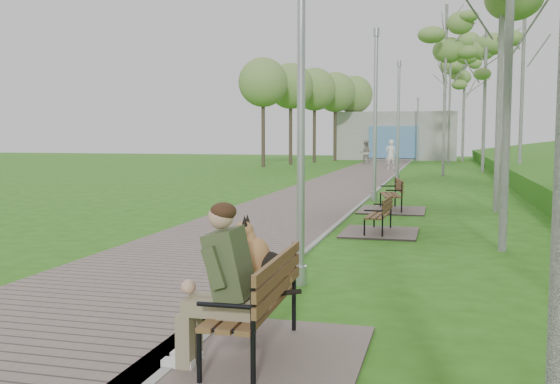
# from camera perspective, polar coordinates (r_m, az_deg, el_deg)

# --- Properties ---
(walkway) EXTENTS (3.50, 67.00, 0.04)m
(walkway) POSITION_cam_1_polar(r_m,az_deg,el_deg) (25.23, 5.19, 0.49)
(walkway) COLOR #73615D
(walkway) RESTS_ON ground
(kerb) EXTENTS (0.10, 67.00, 0.05)m
(kerb) POSITION_cam_1_polar(r_m,az_deg,el_deg) (25.01, 9.14, 0.41)
(kerb) COLOR #999993
(kerb) RESTS_ON ground
(building_north) EXTENTS (10.00, 5.20, 4.00)m
(building_north) POSITION_cam_1_polar(r_m,az_deg,el_deg) (54.42, 10.54, 5.06)
(building_north) COLOR #9E9E99
(building_north) RESTS_ON ground
(bench_main) EXTENTS (2.01, 2.24, 1.76)m
(bench_main) POSITION_cam_1_polar(r_m,az_deg,el_deg) (5.97, -3.31, -10.47)
(bench_main) COLOR #73615D
(bench_main) RESTS_ON ground
(bench_second) EXTENTS (1.59, 1.76, 0.97)m
(bench_second) POSITION_cam_1_polar(r_m,az_deg,el_deg) (13.54, 8.98, -3.02)
(bench_second) COLOR #73615D
(bench_second) RESTS_ON ground
(bench_third) EXTENTS (1.79, 1.99, 1.10)m
(bench_third) POSITION_cam_1_polar(r_m,az_deg,el_deg) (17.57, 10.10, -1.06)
(bench_third) COLOR #73615D
(bench_third) RESTS_ON ground
(lamp_post_near) EXTENTS (0.18, 0.18, 4.76)m
(lamp_post_near) POSITION_cam_1_polar(r_m,az_deg,el_deg) (8.64, 1.93, 5.98)
(lamp_post_near) COLOR #A3A6AB
(lamp_post_near) RESTS_ON ground
(lamp_post_second) EXTENTS (0.21, 0.21, 5.43)m
(lamp_post_second) POSITION_cam_1_polar(r_m,az_deg,el_deg) (20.04, 8.69, 6.42)
(lamp_post_second) COLOR #A3A6AB
(lamp_post_second) RESTS_ON ground
(lamp_post_third) EXTENTS (0.21, 0.21, 5.46)m
(lamp_post_third) POSITION_cam_1_polar(r_m,az_deg,el_deg) (29.28, 10.75, 6.04)
(lamp_post_third) COLOR #A3A6AB
(lamp_post_third) RESTS_ON ground
(lamp_post_far) EXTENTS (0.19, 0.19, 5.00)m
(lamp_post_far) POSITION_cam_1_polar(r_m,az_deg,el_deg) (50.78, 12.46, 5.40)
(lamp_post_far) COLOR #A3A6AB
(lamp_post_far) RESTS_ON ground
(pedestrian_near) EXTENTS (0.77, 0.65, 1.80)m
(pedestrian_near) POSITION_cam_1_polar(r_m,az_deg,el_deg) (38.56, 10.09, 3.39)
(pedestrian_near) COLOR white
(pedestrian_near) RESTS_ON ground
(pedestrian_far) EXTENTS (0.85, 0.67, 1.70)m
(pedestrian_far) POSITION_cam_1_polar(r_m,az_deg,el_deg) (44.31, 7.82, 3.59)
(pedestrian_far) COLOR #9D9689
(pedestrian_far) RESTS_ON ground
(birch_far_a) EXTENTS (2.38, 2.38, 9.58)m
(birch_far_a) POSITION_cam_1_polar(r_m,az_deg,el_deg) (29.97, 21.49, 15.30)
(birch_far_a) COLOR silver
(birch_far_a) RESTS_ON ground
(birch_far_b) EXTENTS (2.40, 2.40, 8.91)m
(birch_far_b) POSITION_cam_1_polar(r_m,az_deg,el_deg) (33.08, 14.95, 13.58)
(birch_far_b) COLOR silver
(birch_far_b) RESTS_ON ground
(birch_far_c) EXTENTS (2.45, 2.45, 8.16)m
(birch_far_c) POSITION_cam_1_polar(r_m,az_deg,el_deg) (36.97, 18.30, 11.67)
(birch_far_c) COLOR silver
(birch_far_c) RESTS_ON ground
(birch_distant_a) EXTENTS (2.57, 2.57, 8.87)m
(birch_distant_a) POSITION_cam_1_polar(r_m,az_deg,el_deg) (46.08, 15.33, 11.13)
(birch_distant_a) COLOR silver
(birch_distant_a) RESTS_ON ground
(birch_distant_b) EXTENTS (2.73, 2.73, 9.74)m
(birch_distant_b) POSITION_cam_1_polar(r_m,az_deg,el_deg) (51.61, 16.55, 11.21)
(birch_distant_b) COLOR silver
(birch_distant_b) RESTS_ON ground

